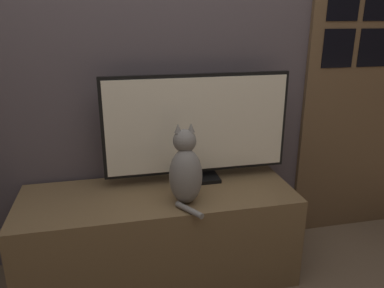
{
  "coord_description": "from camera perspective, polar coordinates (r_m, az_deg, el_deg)",
  "views": [
    {
      "loc": [
        -0.22,
        -0.87,
        1.4
      ],
      "look_at": [
        0.18,
        0.91,
        0.78
      ],
      "focal_mm": 35.0,
      "sensor_mm": 36.0,
      "label": 1
    }
  ],
  "objects": [
    {
      "name": "tv_stand",
      "position": [
        2.13,
        -4.94,
        -13.65
      ],
      "size": [
        1.45,
        0.53,
        0.51
      ],
      "color": "brown",
      "rests_on": "ground_plane"
    },
    {
      "name": "tv",
      "position": [
        2.04,
        0.85,
        2.64
      ],
      "size": [
        1.03,
        0.15,
        0.6
      ],
      "color": "black",
      "rests_on": "tv_stand"
    },
    {
      "name": "wall_back",
      "position": [
        2.11,
        -6.97,
        16.05
      ],
      "size": [
        4.8,
        0.05,
        2.6
      ],
      "color": "#564C51",
      "rests_on": "ground_plane"
    },
    {
      "name": "cat",
      "position": [
        1.84,
        -1.0,
        -4.06
      ],
      "size": [
        0.17,
        0.28,
        0.4
      ],
      "rotation": [
        0.0,
        0.0,
        -0.05
      ],
      "color": "gray",
      "rests_on": "tv_stand"
    },
    {
      "name": "door",
      "position": [
        2.62,
        25.18,
        9.35
      ],
      "size": [
        0.84,
        0.04,
        2.05
      ],
      "color": "brown",
      "rests_on": "ground_plane"
    }
  ]
}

